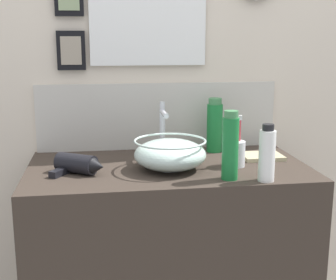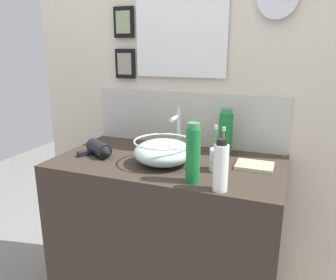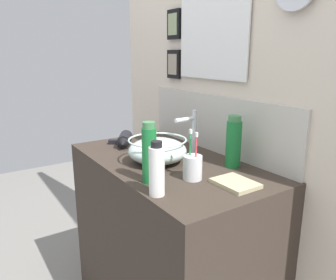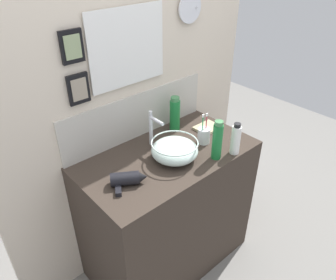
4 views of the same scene
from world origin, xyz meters
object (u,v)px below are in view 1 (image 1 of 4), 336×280
(lotion_bottle, at_px, (230,146))
(hand_towel, at_px, (262,156))
(faucet, at_px, (163,125))
(glass_bowl_sink, at_px, (171,154))
(soap_dispenser, at_px, (215,126))
(hair_drier, at_px, (79,165))
(shampoo_bottle, at_px, (267,154))
(toothbrush_cup, at_px, (235,153))

(lotion_bottle, relative_size, hand_towel, 1.49)
(lotion_bottle, bearing_deg, faucet, 117.83)
(glass_bowl_sink, distance_m, lotion_bottle, 0.25)
(soap_dispenser, relative_size, hand_towel, 1.43)
(glass_bowl_sink, distance_m, faucet, 0.21)
(hair_drier, bearing_deg, faucet, 31.04)
(faucet, relative_size, shampoo_bottle, 1.14)
(soap_dispenser, bearing_deg, glass_bowl_sink, -132.52)
(hair_drier, bearing_deg, hand_towel, 8.77)
(faucet, height_order, toothbrush_cup, faucet)
(hair_drier, relative_size, shampoo_bottle, 1.05)
(hair_drier, distance_m, hand_towel, 0.74)
(soap_dispenser, relative_size, lotion_bottle, 0.96)
(hand_towel, bearing_deg, hair_drier, -171.23)
(toothbrush_cup, bearing_deg, hair_drier, -178.49)
(hand_towel, bearing_deg, lotion_bottle, -129.12)
(faucet, relative_size, toothbrush_cup, 1.12)
(faucet, xyz_separation_m, shampoo_bottle, (0.30, -0.39, -0.04))
(glass_bowl_sink, relative_size, toothbrush_cup, 1.33)
(lotion_bottle, distance_m, shampoo_bottle, 0.13)
(hair_drier, bearing_deg, toothbrush_cup, 1.51)
(shampoo_bottle, distance_m, hand_towel, 0.32)
(faucet, xyz_separation_m, lotion_bottle, (0.18, -0.35, -0.01))
(glass_bowl_sink, height_order, toothbrush_cup, toothbrush_cup)
(soap_dispenser, distance_m, hand_towel, 0.24)
(toothbrush_cup, bearing_deg, faucet, 143.08)
(lotion_bottle, bearing_deg, glass_bowl_sink, 140.47)
(shampoo_bottle, xyz_separation_m, hand_towel, (0.09, 0.30, -0.09))
(hand_towel, bearing_deg, shampoo_bottle, -107.04)
(lotion_bottle, bearing_deg, hair_drier, 164.51)
(glass_bowl_sink, height_order, hair_drier, glass_bowl_sink)
(faucet, relative_size, hair_drier, 1.08)
(glass_bowl_sink, distance_m, toothbrush_cup, 0.25)
(faucet, height_order, shampoo_bottle, faucet)
(hand_towel, bearing_deg, soap_dispenser, 138.71)
(hair_drier, bearing_deg, soap_dispenser, 24.36)
(glass_bowl_sink, height_order, lotion_bottle, lotion_bottle)
(glass_bowl_sink, relative_size, shampoo_bottle, 1.36)
(glass_bowl_sink, xyz_separation_m, toothbrush_cup, (0.25, 0.01, -0.01))
(toothbrush_cup, height_order, hand_towel, toothbrush_cup)
(glass_bowl_sink, bearing_deg, shampoo_bottle, -32.26)
(faucet, distance_m, hair_drier, 0.41)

